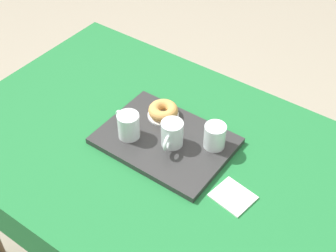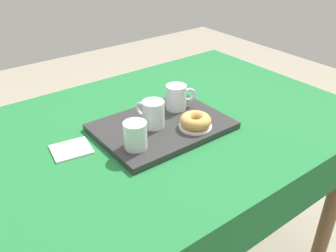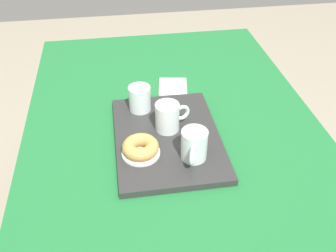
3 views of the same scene
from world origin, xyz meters
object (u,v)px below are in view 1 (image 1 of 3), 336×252
(sugar_donut_left, at_px, (163,110))
(paper_napkin, at_px, (233,196))
(dining_table, at_px, (166,171))
(serving_tray, at_px, (165,141))
(tea_mug_left, at_px, (172,134))
(tea_mug_right, at_px, (128,126))
(water_glass_near, at_px, (215,137))
(donut_plate_left, at_px, (163,115))

(sugar_donut_left, distance_m, paper_napkin, 0.41)
(dining_table, bearing_deg, sugar_donut_left, -50.82)
(dining_table, distance_m, serving_tray, 0.12)
(serving_tray, height_order, tea_mug_left, tea_mug_left)
(tea_mug_right, bearing_deg, water_glass_near, -153.91)
(tea_mug_right, relative_size, donut_plate_left, 1.00)
(dining_table, bearing_deg, paper_napkin, 172.70)
(tea_mug_left, xyz_separation_m, donut_plate_left, (0.11, -0.10, -0.04))
(tea_mug_right, xyz_separation_m, sugar_donut_left, (-0.04, -0.15, -0.02))
(serving_tray, bearing_deg, water_glass_near, -155.40)
(water_glass_near, bearing_deg, serving_tray, 24.60)
(serving_tray, xyz_separation_m, water_glass_near, (-0.15, -0.07, 0.05))
(serving_tray, xyz_separation_m, paper_napkin, (-0.30, 0.07, -0.01))
(tea_mug_left, xyz_separation_m, sugar_donut_left, (0.11, -0.10, -0.02))
(tea_mug_right, distance_m, water_glass_near, 0.29)
(tea_mug_left, relative_size, water_glass_near, 1.31)
(tea_mug_right, xyz_separation_m, paper_napkin, (-0.41, 0.01, -0.06))
(donut_plate_left, bearing_deg, dining_table, 129.18)
(tea_mug_left, distance_m, sugar_donut_left, 0.14)
(donut_plate_left, bearing_deg, water_glass_near, 175.02)
(water_glass_near, bearing_deg, tea_mug_left, 32.57)
(tea_mug_right, relative_size, sugar_donut_left, 1.06)
(tea_mug_right, height_order, paper_napkin, tea_mug_right)
(tea_mug_left, distance_m, tea_mug_right, 0.15)
(donut_plate_left, bearing_deg, tea_mug_right, 75.95)
(serving_tray, bearing_deg, tea_mug_right, 28.05)
(tea_mug_right, height_order, donut_plate_left, tea_mug_right)
(tea_mug_right, bearing_deg, donut_plate_left, -104.05)
(paper_napkin, bearing_deg, donut_plate_left, -22.43)
(water_glass_near, bearing_deg, dining_table, 38.57)
(water_glass_near, height_order, donut_plate_left, water_glass_near)
(tea_mug_left, bearing_deg, serving_tray, -12.08)
(donut_plate_left, bearing_deg, tea_mug_left, 137.96)
(serving_tray, relative_size, tea_mug_left, 3.90)
(sugar_donut_left, bearing_deg, water_glass_near, 175.02)
(tea_mug_left, relative_size, donut_plate_left, 1.01)
(dining_table, distance_m, paper_napkin, 0.30)
(tea_mug_right, xyz_separation_m, water_glass_near, (-0.26, -0.13, -0.00))
(dining_table, relative_size, donut_plate_left, 13.61)
(tea_mug_left, distance_m, donut_plate_left, 0.15)
(water_glass_near, height_order, paper_napkin, water_glass_near)
(serving_tray, height_order, water_glass_near, water_glass_near)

